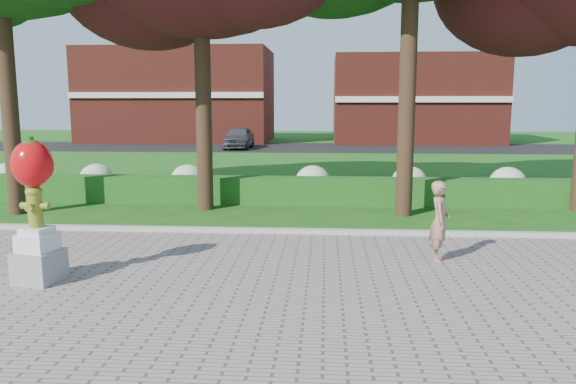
{
  "coord_description": "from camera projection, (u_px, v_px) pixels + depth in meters",
  "views": [
    {
      "loc": [
        1.4,
        -9.51,
        3.01
      ],
      "look_at": [
        0.69,
        1.0,
        1.32
      ],
      "focal_mm": 35.0,
      "sensor_mm": 36.0,
      "label": 1
    }
  ],
  "objects": [
    {
      "name": "building_right",
      "position": [
        414.0,
        100.0,
        42.39
      ],
      "size": [
        12.0,
        8.0,
        6.4
      ],
      "primitive_type": "cube",
      "color": "maroon",
      "rests_on": "ground"
    },
    {
      "name": "ground",
      "position": [
        246.0,
        274.0,
        9.94
      ],
      "size": [
        100.0,
        100.0,
        0.0
      ],
      "primitive_type": "plane",
      "color": "#155515",
      "rests_on": "ground"
    },
    {
      "name": "hydrangea_row",
      "position": [
        299.0,
        181.0,
        17.7
      ],
      "size": [
        20.1,
        1.1,
        0.99
      ],
      "color": "#ABB78C",
      "rests_on": "ground"
    },
    {
      "name": "woman",
      "position": [
        440.0,
        221.0,
        10.52
      ],
      "size": [
        0.46,
        0.61,
        1.53
      ],
      "primitive_type": "imported",
      "rotation": [
        0.0,
        0.0,
        1.4
      ],
      "color": "#A06F5B",
      "rests_on": "walkway"
    },
    {
      "name": "parked_car",
      "position": [
        239.0,
        138.0,
        36.53
      ],
      "size": [
        1.71,
        4.18,
        1.42
      ],
      "primitive_type": "imported",
      "rotation": [
        0.0,
        0.0,
        -0.01
      ],
      "color": "#43454B",
      "rests_on": "street"
    },
    {
      "name": "curb",
      "position": [
        264.0,
        231.0,
        12.89
      ],
      "size": [
        40.0,
        0.18,
        0.15
      ],
      "primitive_type": "cube",
      "color": "#ADADA5",
      "rests_on": "ground"
    },
    {
      "name": "hydrant_sculpture",
      "position": [
        35.0,
        206.0,
        9.2
      ],
      "size": [
        0.78,
        0.78,
        2.43
      ],
      "rotation": [
        0.0,
        0.0,
        -0.21
      ],
      "color": "gray",
      "rests_on": "walkway"
    },
    {
      "name": "street",
      "position": [
        305.0,
        147.0,
        37.52
      ],
      "size": [
        50.0,
        8.0,
        0.02
      ],
      "primitive_type": "cube",
      "color": "black",
      "rests_on": "ground"
    },
    {
      "name": "building_left",
      "position": [
        180.0,
        96.0,
        43.55
      ],
      "size": [
        14.0,
        8.0,
        7.0
      ],
      "primitive_type": "cube",
      "color": "maroon",
      "rests_on": "ground"
    },
    {
      "name": "lawn_hedge",
      "position": [
        279.0,
        190.0,
        16.78
      ],
      "size": [
        24.0,
        0.7,
        0.8
      ],
      "primitive_type": "cube",
      "color": "#214F16",
      "rests_on": "ground"
    }
  ]
}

